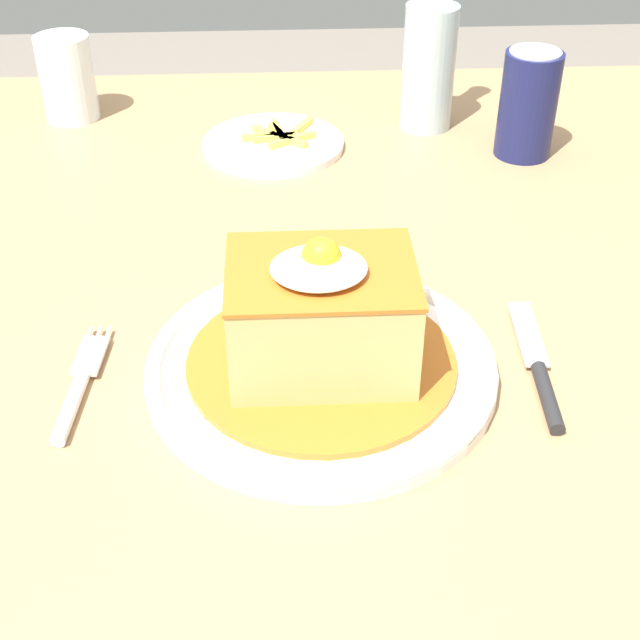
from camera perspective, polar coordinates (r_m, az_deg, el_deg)
name	(u,v)px	position (r m, az deg, el deg)	size (l,w,h in m)	color
dining_table	(237,358)	(0.90, -5.38, -2.44)	(1.21, 1.07, 0.73)	#A87F56
main_plate	(321,365)	(0.72, 0.08, -2.94)	(0.28, 0.28, 0.02)	white
sandwich_meal	(321,321)	(0.69, 0.08, -0.05)	(0.22, 0.22, 0.12)	#C66B23
fork	(77,390)	(0.72, -15.37, -4.38)	(0.03, 0.14, 0.01)	silver
knife	(542,378)	(0.73, 14.07, -3.62)	(0.03, 0.17, 0.01)	#262628
soda_can	(528,104)	(1.07, 13.25, 13.36)	(0.07, 0.07, 0.12)	#191E51
beer_bottle_clear	(430,48)	(1.12, 7.09, 16.97)	(0.06, 0.06, 0.27)	#ADC6CC
drinking_glass	(68,84)	(1.20, -15.90, 14.42)	(0.07, 0.07, 0.10)	gold
side_plate_fries	(274,143)	(1.09, -2.99, 11.29)	(0.17, 0.17, 0.02)	white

